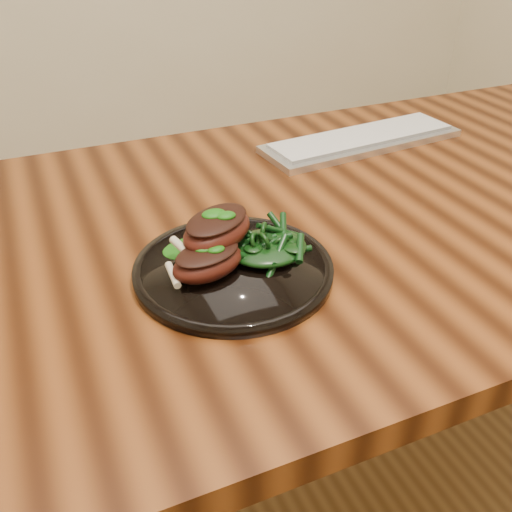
{
  "coord_description": "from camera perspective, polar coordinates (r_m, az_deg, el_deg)",
  "views": [
    {
      "loc": [
        -0.4,
        -0.68,
        1.17
      ],
      "look_at": [
        -0.16,
        -0.13,
        0.78
      ],
      "focal_mm": 40.0,
      "sensor_mm": 36.0,
      "label": 1
    }
  ],
  "objects": [
    {
      "name": "lamb_chop_back",
      "position": [
        0.72,
        -3.97,
        2.72
      ],
      "size": [
        0.13,
        0.12,
        0.05
      ],
      "color": "#45150D",
      "rests_on": "plate"
    },
    {
      "name": "keyboard",
      "position": [
        1.15,
        10.53,
        11.37
      ],
      "size": [
        0.41,
        0.16,
        0.02
      ],
      "color": "silver",
      "rests_on": "desk"
    },
    {
      "name": "desk",
      "position": [
        0.93,
        5.85,
        0.19
      ],
      "size": [
        1.6,
        0.8,
        0.75
      ],
      "color": "black",
      "rests_on": "ground"
    },
    {
      "name": "plate",
      "position": [
        0.73,
        -2.28,
        -1.3
      ],
      "size": [
        0.26,
        0.26,
        0.02
      ],
      "color": "black",
      "rests_on": "desk"
    },
    {
      "name": "lamb_chop_front",
      "position": [
        0.7,
        -4.9,
        -0.47
      ],
      "size": [
        0.11,
        0.09,
        0.04
      ],
      "color": "#45150D",
      "rests_on": "plate"
    },
    {
      "name": "greens_heap",
      "position": [
        0.74,
        1.18,
        1.29
      ],
      "size": [
        0.1,
        0.1,
        0.04
      ],
      "color": "black",
      "rests_on": "plate"
    },
    {
      "name": "herb_smear",
      "position": [
        0.76,
        -6.05,
        0.87
      ],
      "size": [
        0.09,
        0.06,
        0.01
      ],
      "primitive_type": "ellipsoid",
      "color": "#0A4707",
      "rests_on": "plate"
    }
  ]
}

